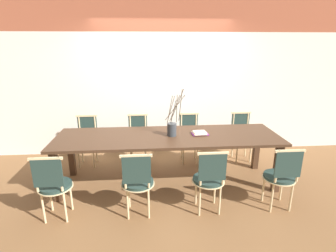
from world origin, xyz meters
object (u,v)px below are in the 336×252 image
object	(u,v)px
dining_table	(168,141)
book_stack	(200,133)
chair_near_center	(209,178)
chair_far_center	(189,136)
vase_centerpiece	(172,128)

from	to	relation	value
dining_table	book_stack	xyz separation A→B (m)	(0.48, 0.02, 0.10)
chair_near_center	chair_far_center	xyz separation A→B (m)	(-0.00, 1.56, 0.00)
chair_near_center	dining_table	bearing A→B (deg)	120.08
dining_table	chair_far_center	bearing A→B (deg)	60.09
chair_far_center	dining_table	bearing A→B (deg)	60.09
dining_table	vase_centerpiece	xyz separation A→B (m)	(0.06, -0.00, 0.19)
vase_centerpiece	book_stack	size ratio (longest dim) A/B	2.84
dining_table	chair_far_center	xyz separation A→B (m)	(0.45, 0.78, -0.21)
dining_table	book_stack	distance (m)	0.49
dining_table	chair_near_center	bearing A→B (deg)	-59.92
chair_far_center	vase_centerpiece	xyz separation A→B (m)	(-0.39, -0.78, 0.40)
dining_table	chair_near_center	distance (m)	0.93
dining_table	chair_near_center	world-z (taller)	chair_near_center
chair_near_center	book_stack	xyz separation A→B (m)	(0.03, 0.80, 0.31)
dining_table	book_stack	world-z (taller)	book_stack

